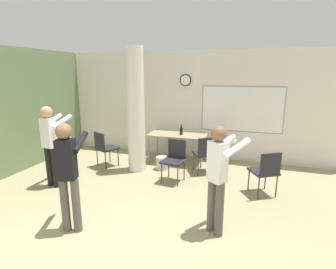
% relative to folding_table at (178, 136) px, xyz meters
% --- Properties ---
extents(wall_left_accent, '(0.12, 7.00, 2.80)m').
position_rel_folding_table_xyz_m(wall_left_accent, '(-3.34, -1.93, 0.72)').
color(wall_left_accent, '#6B7F56').
rests_on(wall_left_accent, ground_plane).
extents(wall_back, '(8.00, 0.15, 2.80)m').
position_rel_folding_table_xyz_m(wall_back, '(0.19, 0.62, 0.72)').
color(wall_back, silver).
rests_on(wall_back, ground_plane).
extents(support_pillar, '(0.40, 0.40, 2.80)m').
position_rel_folding_table_xyz_m(support_pillar, '(-0.75, -0.85, 0.72)').
color(support_pillar, silver).
rests_on(support_pillar, ground_plane).
extents(folding_table, '(1.45, 0.75, 0.73)m').
position_rel_folding_table_xyz_m(folding_table, '(0.00, 0.00, 0.00)').
color(folding_table, tan).
rests_on(folding_table, ground_plane).
extents(bottle_on_table, '(0.08, 0.08, 0.26)m').
position_rel_folding_table_xyz_m(bottle_on_table, '(0.11, -0.06, 0.15)').
color(bottle_on_table, black).
rests_on(bottle_on_table, folding_table).
extents(waste_bin, '(0.28, 0.28, 0.31)m').
position_rel_folding_table_xyz_m(waste_bin, '(-0.21, -0.64, -0.53)').
color(waste_bin, '#B2B2B7').
rests_on(waste_bin, ground_plane).
extents(chair_near_pillar, '(0.59, 0.59, 0.87)m').
position_rel_folding_table_xyz_m(chair_near_pillar, '(-1.58, -0.89, -0.17)').
color(chair_near_pillar, '#232328').
rests_on(chair_near_pillar, ground_plane).
extents(chair_table_front, '(0.49, 0.49, 0.87)m').
position_rel_folding_table_xyz_m(chair_table_front, '(0.26, -1.19, -0.17)').
color(chair_table_front, '#232328').
rests_on(chair_table_front, ground_plane).
extents(chair_table_right, '(0.59, 0.59, 0.87)m').
position_rel_folding_table_xyz_m(chair_table_right, '(0.80, -0.61, -0.17)').
color(chair_table_right, '#232328').
rests_on(chair_table_right, ground_plane).
extents(chair_mid_room, '(0.60, 0.60, 0.87)m').
position_rel_folding_table_xyz_m(chair_mid_room, '(2.05, -1.36, -0.17)').
color(chair_mid_room, '#232328').
rests_on(chair_mid_room, ground_plane).
extents(person_playing_front, '(0.48, 0.63, 1.60)m').
position_rel_folding_table_xyz_m(person_playing_front, '(-0.64, -3.36, 0.26)').
color(person_playing_front, '#514C47').
rests_on(person_playing_front, ground_plane).
extents(person_watching_back, '(0.39, 0.61, 1.63)m').
position_rel_folding_table_xyz_m(person_watching_back, '(-1.98, -2.18, 0.27)').
color(person_watching_back, black).
rests_on(person_watching_back, ground_plane).
extents(person_playing_side, '(0.57, 0.65, 1.58)m').
position_rel_folding_table_xyz_m(person_playing_side, '(1.35, -2.79, 0.24)').
color(person_playing_side, '#514C47').
rests_on(person_playing_side, ground_plane).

